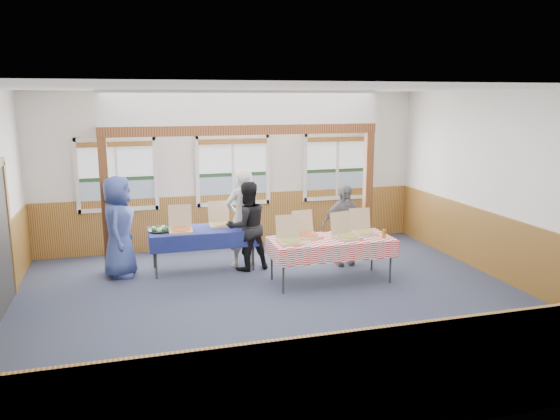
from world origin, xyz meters
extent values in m
plane|color=#282E42|center=(0.00, 0.00, 0.00)|extent=(8.00, 8.00, 0.00)
plane|color=white|center=(0.00, 0.00, 3.20)|extent=(8.00, 8.00, 0.00)
plane|color=silver|center=(0.00, 3.50, 1.60)|extent=(8.00, 0.00, 8.00)
plane|color=silver|center=(0.00, -3.50, 1.60)|extent=(8.00, 0.00, 8.00)
plane|color=silver|center=(4.00, 0.00, 1.60)|extent=(0.00, 8.00, 8.00)
cube|color=brown|center=(0.00, 3.48, 0.55)|extent=(7.98, 0.05, 1.10)
cube|color=brown|center=(0.00, -3.48, 0.55)|extent=(7.98, 0.05, 1.10)
cube|color=brown|center=(3.98, 0.00, 0.55)|extent=(0.05, 6.98, 1.10)
cube|color=silver|center=(-2.30, 3.44, 0.91)|extent=(1.52, 0.05, 0.08)
cube|color=silver|center=(-2.30, 3.44, 2.29)|extent=(1.52, 0.05, 0.08)
cube|color=silver|center=(-3.04, 3.44, 1.60)|extent=(0.08, 0.05, 1.46)
cube|color=silver|center=(-1.56, 3.44, 1.60)|extent=(0.08, 0.05, 1.46)
cube|color=silver|center=(-2.30, 3.44, 1.60)|extent=(0.05, 0.05, 1.30)
cube|color=slate|center=(-2.30, 3.48, 1.21)|extent=(1.40, 0.02, 0.52)
cube|color=#1C381E|center=(-2.30, 3.48, 1.51)|extent=(1.40, 0.02, 0.08)
cube|color=silver|center=(-2.30, 3.48, 1.90)|extent=(1.40, 0.02, 0.70)
cube|color=brown|center=(-2.30, 3.42, 2.19)|extent=(1.40, 0.07, 0.10)
cube|color=silver|center=(0.00, 3.44, 0.91)|extent=(1.52, 0.05, 0.08)
cube|color=silver|center=(0.00, 3.44, 2.29)|extent=(1.52, 0.05, 0.08)
cube|color=silver|center=(-0.74, 3.44, 1.60)|extent=(0.08, 0.05, 1.46)
cube|color=silver|center=(0.74, 3.44, 1.60)|extent=(0.08, 0.05, 1.46)
cube|color=silver|center=(0.00, 3.44, 1.60)|extent=(0.05, 0.05, 1.30)
cube|color=slate|center=(0.00, 3.48, 1.21)|extent=(1.40, 0.02, 0.52)
cube|color=#1C381E|center=(0.00, 3.48, 1.51)|extent=(1.40, 0.02, 0.08)
cube|color=silver|center=(0.00, 3.48, 1.90)|extent=(1.40, 0.02, 0.70)
cube|color=brown|center=(0.00, 3.42, 2.19)|extent=(1.40, 0.07, 0.10)
cube|color=silver|center=(2.30, 3.44, 0.91)|extent=(1.52, 0.05, 0.08)
cube|color=silver|center=(2.30, 3.44, 2.29)|extent=(1.52, 0.05, 0.08)
cube|color=silver|center=(1.56, 3.44, 1.60)|extent=(0.08, 0.05, 1.46)
cube|color=silver|center=(3.04, 3.44, 1.60)|extent=(0.08, 0.05, 1.46)
cube|color=silver|center=(2.30, 3.44, 1.60)|extent=(0.05, 0.05, 1.30)
cube|color=slate|center=(2.30, 3.48, 1.21)|extent=(1.40, 0.02, 0.52)
cube|color=#1C381E|center=(2.30, 3.48, 1.51)|extent=(1.40, 0.02, 0.08)
cube|color=silver|center=(2.30, 3.48, 1.90)|extent=(1.40, 0.02, 0.70)
cube|color=brown|center=(2.30, 3.42, 2.19)|extent=(1.40, 0.07, 0.10)
cube|color=#572913|center=(-2.50, 2.30, 1.20)|extent=(0.15, 0.15, 2.40)
cube|color=#572913|center=(2.50, 2.30, 1.20)|extent=(0.15, 0.15, 2.40)
cube|color=#572913|center=(0.00, 2.30, 2.49)|extent=(5.15, 0.18, 0.18)
cylinder|color=#2E2E2E|center=(-1.72, 1.68, 0.36)|extent=(0.04, 0.04, 0.73)
cylinder|color=#2E2E2E|center=(-1.72, 2.33, 0.36)|extent=(0.04, 0.04, 0.73)
cylinder|color=#2E2E2E|center=(0.00, 1.68, 0.36)|extent=(0.04, 0.04, 0.73)
cylinder|color=#2E2E2E|center=(0.00, 2.33, 0.36)|extent=(0.04, 0.04, 0.73)
cube|color=#2E2E2E|center=(-0.86, 2.00, 0.73)|extent=(1.90, 0.95, 0.03)
cube|color=navy|center=(-0.86, 2.00, 0.75)|extent=(1.97, 1.01, 0.01)
cube|color=navy|center=(-0.86, 1.59, 0.61)|extent=(1.89, 0.20, 0.28)
cube|color=navy|center=(-0.86, 2.42, 0.61)|extent=(1.89, 0.20, 0.28)
cylinder|color=#2E2E2E|center=(0.18, 0.39, 0.36)|extent=(0.04, 0.04, 0.73)
cylinder|color=#2E2E2E|center=(0.18, 1.10, 0.36)|extent=(0.04, 0.04, 0.73)
cylinder|color=#2E2E2E|center=(2.06, 0.39, 0.36)|extent=(0.04, 0.04, 0.73)
cylinder|color=#2E2E2E|center=(2.06, 1.10, 0.36)|extent=(0.04, 0.04, 0.73)
cube|color=#2E2E2E|center=(1.12, 0.74, 0.73)|extent=(2.16, 1.50, 0.03)
cube|color=red|center=(1.12, 0.74, 0.75)|extent=(2.24, 1.58, 0.01)
cube|color=red|center=(1.12, 0.30, 0.61)|extent=(1.92, 0.75, 0.28)
cube|color=red|center=(1.12, 1.19, 0.61)|extent=(1.92, 0.75, 0.28)
cube|color=#CEB589|center=(-1.26, 1.85, 0.78)|extent=(0.43, 0.43, 0.05)
cylinder|color=#C9782F|center=(-1.26, 1.85, 0.81)|extent=(0.37, 0.37, 0.01)
cube|color=#CEB589|center=(-1.24, 2.10, 1.00)|extent=(0.41, 0.12, 0.40)
cube|color=#CEB589|center=(-0.51, 2.12, 0.78)|extent=(0.39, 0.39, 0.04)
cylinder|color=#DBD565|center=(-0.51, 2.12, 0.81)|extent=(0.34, 0.34, 0.01)
cube|color=#CEB589|center=(-0.51, 2.36, 0.99)|extent=(0.39, 0.10, 0.38)
cube|color=#CEB589|center=(0.37, 0.60, 0.78)|extent=(0.39, 0.39, 0.04)
cylinder|color=gold|center=(0.37, 0.60, 0.81)|extent=(0.34, 0.34, 0.01)
cube|color=#CEB589|center=(0.38, 0.83, 0.99)|extent=(0.39, 0.10, 0.38)
cube|color=#CEB589|center=(0.77, 0.89, 0.78)|extent=(0.43, 0.43, 0.04)
cylinder|color=#C9782F|center=(0.77, 0.89, 0.81)|extent=(0.38, 0.38, 0.01)
cube|color=#CEB589|center=(0.74, 1.12, 0.99)|extent=(0.39, 0.14, 0.38)
cube|color=#CEB589|center=(1.37, 0.62, 0.78)|extent=(0.45, 0.45, 0.04)
cylinder|color=gold|center=(1.37, 0.62, 0.81)|extent=(0.39, 0.39, 0.01)
cube|color=#CEB589|center=(1.33, 0.85, 0.99)|extent=(0.39, 0.17, 0.37)
cube|color=#CEB589|center=(1.77, 0.84, 0.78)|extent=(0.39, 0.39, 0.04)
cylinder|color=#DBD565|center=(1.77, 0.84, 0.81)|extent=(0.34, 0.34, 0.01)
cube|color=#CEB589|center=(1.78, 1.07, 0.98)|extent=(0.38, 0.11, 0.37)
cylinder|color=black|center=(-1.61, 2.00, 0.77)|extent=(0.40, 0.40, 0.03)
cylinder|color=silver|center=(-1.61, 2.00, 0.80)|extent=(0.09, 0.09, 0.04)
sphere|color=#245E24|center=(-1.50, 2.00, 0.80)|extent=(0.09, 0.09, 0.09)
sphere|color=beige|center=(-1.54, 2.09, 0.80)|extent=(0.09, 0.09, 0.09)
sphere|color=#245E24|center=(-1.63, 2.11, 0.80)|extent=(0.09, 0.09, 0.09)
sphere|color=beige|center=(-1.71, 2.05, 0.80)|extent=(0.09, 0.09, 0.09)
sphere|color=#245E24|center=(-1.71, 1.96, 0.80)|extent=(0.09, 0.09, 0.09)
sphere|color=beige|center=(-1.63, 1.90, 0.80)|extent=(0.09, 0.09, 0.09)
sphere|color=#245E24|center=(-1.54, 1.92, 0.80)|extent=(0.09, 0.09, 0.09)
cylinder|color=#9F5C1A|center=(1.97, 0.49, 0.83)|extent=(0.07, 0.07, 0.15)
imported|color=silver|center=(-0.12, 2.04, 0.91)|extent=(0.75, 0.58, 1.81)
imported|color=black|center=(-0.09, 1.79, 0.81)|extent=(0.88, 0.75, 1.61)
imported|color=#38498D|center=(-2.30, 2.02, 0.89)|extent=(0.71, 0.96, 1.77)
imported|color=slate|center=(1.71, 1.58, 0.75)|extent=(0.88, 0.37, 1.50)
camera|label=1|loc=(-2.14, -7.54, 3.08)|focal=35.00mm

